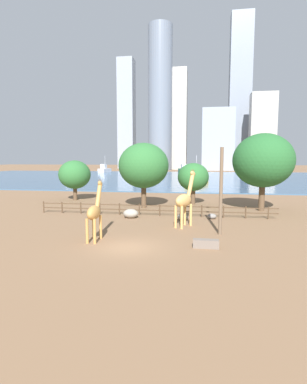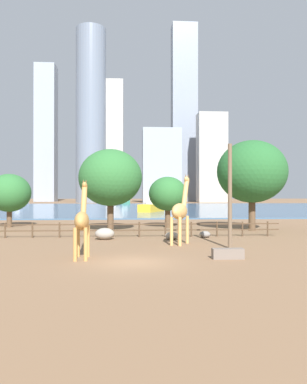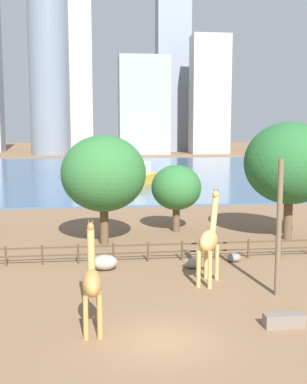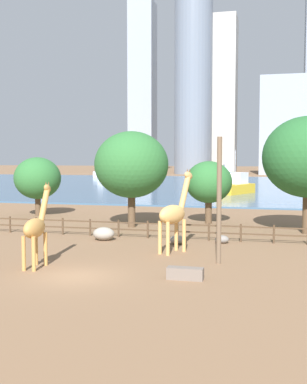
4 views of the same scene
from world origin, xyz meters
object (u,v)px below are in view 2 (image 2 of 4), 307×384
(boat_ferry, at_px, (20,201))
(tree_right_tall, at_px, (110,178))
(boulder_by_pole, at_px, (105,234))
(tree_left_large, at_px, (168,194))
(boulder_near_fence, at_px, (172,236))
(giraffe_tall, at_px, (180,211))
(boat_tug, at_px, (152,206))
(feeding_trough, at_px, (228,254))
(tree_center_broad, at_px, (9,193))
(giraffe_companion, at_px, (82,220))
(boat_barge, at_px, (123,200))
(boulder_small, at_px, (205,234))
(tree_left_small, at_px, (252,172))
(utility_pole, at_px, (230,196))

(boat_ferry, bearing_deg, tree_right_tall, -152.64)
(boulder_by_pole, relative_size, tree_left_large, 0.28)
(boulder_near_fence, bearing_deg, giraffe_tall, -83.68)
(boat_tug, bearing_deg, feeding_trough, 27.04)
(boulder_by_pole, distance_m, tree_center_broad, 17.03)
(tree_center_broad, bearing_deg, giraffe_companion, -62.96)
(tree_center_broad, relative_size, boat_barge, 0.68)
(boulder_small, xyz_separation_m, tree_left_small, (6.05, 5.84, 5.73))
(boulder_small, bearing_deg, giraffe_tall, -123.91)
(feeding_trough, height_order, tree_center_broad, tree_center_broad)
(boat_tug, relative_size, boat_barge, 0.91)
(boulder_by_pole, xyz_separation_m, boat_ferry, (-35.23, 98.58, 0.96))
(boulder_by_pole, height_order, boat_ferry, boat_ferry)
(boulder_near_fence, height_order, tree_right_tall, tree_right_tall)
(tree_right_tall, xyz_separation_m, boat_barge, (-0.46, 96.28, -3.92))
(feeding_trough, relative_size, tree_right_tall, 0.22)
(giraffe_tall, height_order, boulder_near_fence, giraffe_tall)
(boulder_by_pole, bearing_deg, boat_ferry, 109.66)
(boulder_near_fence, distance_m, boat_tug, 44.39)
(utility_pole, relative_size, tree_left_large, 1.27)
(boulder_small, distance_m, tree_right_tall, 11.45)
(tree_right_tall, bearing_deg, utility_pole, -54.66)
(tree_left_large, bearing_deg, tree_center_broad, 174.93)
(giraffe_companion, xyz_separation_m, boat_ferry, (-34.52, 107.52, -0.77))
(tree_right_tall, xyz_separation_m, tree_left_small, (14.40, -0.12, 0.66))
(boat_ferry, height_order, boat_tug, boat_ferry)
(giraffe_companion, xyz_separation_m, boulder_by_pole, (0.71, 8.94, -1.72))
(boat_ferry, bearing_deg, boulder_by_pole, -154.03)
(boulder_small, height_order, tree_right_tall, tree_right_tall)
(tree_right_tall, bearing_deg, boat_barge, 90.27)
(boulder_near_fence, height_order, boulder_by_pole, boulder_by_pole)
(boulder_small, xyz_separation_m, tree_left_large, (-2.21, 9.76, 3.45))
(giraffe_tall, height_order, boat_tug, boat_tug)
(utility_pole, xyz_separation_m, tree_left_small, (5.62, 12.27, 2.43))
(tree_right_tall, relative_size, boat_ferry, 0.97)
(boulder_near_fence, height_order, boat_tug, boat_tug)
(tree_center_broad, xyz_separation_m, boat_tug, (17.94, 32.00, -2.50))
(boat_tug, bearing_deg, giraffe_companion, 18.05)
(boulder_small, height_order, boat_ferry, boat_ferry)
(tree_left_small, height_order, boat_tug, tree_left_small)
(boulder_near_fence, xyz_separation_m, boat_ferry, (-40.73, 98.82, 1.13))
(boulder_by_pole, xyz_separation_m, tree_left_small, (14.52, 6.65, 5.54))
(utility_pole, xyz_separation_m, feeding_trough, (-1.22, -4.00, -3.29))
(tree_center_broad, distance_m, tree_left_small, 26.65)
(giraffe_companion, distance_m, boulder_near_fence, 10.86)
(boulder_near_fence, relative_size, boulder_by_pole, 0.69)
(tree_left_small, bearing_deg, tree_right_tall, 179.53)
(giraffe_companion, relative_size, boulder_near_fence, 4.22)
(tree_right_tall, bearing_deg, tree_left_large, 31.72)
(utility_pole, xyz_separation_m, tree_left_large, (-2.64, 16.18, 0.15))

